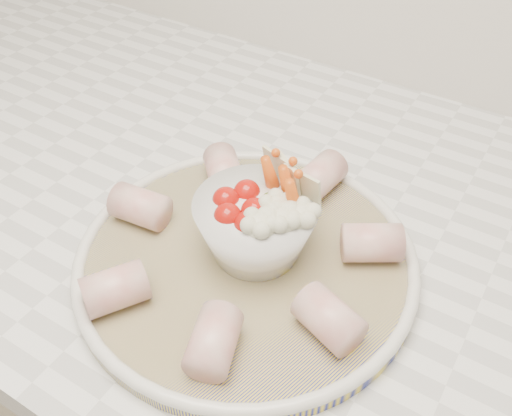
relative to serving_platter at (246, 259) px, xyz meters
The scene contains 3 objects.
serving_platter is the anchor object (origin of this frame).
veggie_bowl 0.04m from the serving_platter, 61.37° to the left, with size 0.11×0.11×0.09m.
cured_meat_rolls 0.02m from the serving_platter, 143.95° to the left, with size 0.28×0.29×0.04m.
Camera 1 is at (0.17, 1.05, 1.33)m, focal length 40.00 mm.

